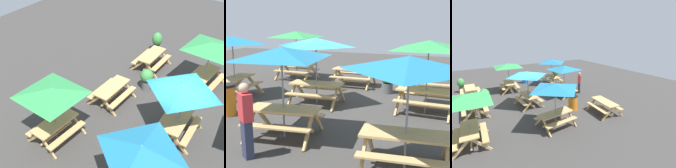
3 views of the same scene
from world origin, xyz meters
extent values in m
plane|color=#3D3A38|center=(0.00, 0.00, 0.00)|extent=(29.76, 29.76, 0.00)
cube|color=tan|center=(-0.04, -3.19, 0.74)|extent=(1.80, 0.71, 0.05)
cube|color=tan|center=(-0.05, -3.74, 0.45)|extent=(1.80, 0.27, 0.04)
cube|color=tan|center=(-0.04, -2.64, 0.45)|extent=(1.80, 0.27, 0.04)
cube|color=tan|center=(-0.83, -3.55, 0.37)|extent=(0.06, 0.80, 0.81)
cube|color=tan|center=(-0.82, -2.82, 0.37)|extent=(0.06, 0.80, 0.81)
cube|color=tan|center=(0.73, -3.56, 0.37)|extent=(0.06, 0.80, 0.81)
cube|color=tan|center=(0.74, -2.83, 0.37)|extent=(0.06, 0.80, 0.81)
cube|color=tan|center=(-0.04, -3.19, 0.22)|extent=(1.56, 0.07, 0.06)
cube|color=tan|center=(3.49, 0.29, 0.74)|extent=(0.92, 1.87, 0.05)
cube|color=tan|center=(4.04, 0.36, 0.45)|extent=(0.49, 1.82, 0.04)
cube|color=tan|center=(2.94, 0.22, 0.45)|extent=(0.49, 1.82, 0.04)
cube|color=tan|center=(3.95, -0.44, 0.37)|extent=(0.80, 0.16, 0.81)
cube|color=tan|center=(3.23, -0.53, 0.37)|extent=(0.80, 0.16, 0.81)
cube|color=tan|center=(3.75, 1.11, 0.37)|extent=(0.80, 0.16, 0.81)
cube|color=tan|center=(3.03, 1.01, 0.37)|extent=(0.80, 0.16, 0.81)
cube|color=tan|center=(3.49, 0.29, 0.22)|extent=(0.27, 1.56, 0.06)
cylinder|color=gray|center=(3.49, 0.29, 1.15)|extent=(0.04, 0.04, 2.30)
pyramid|color=teal|center=(3.49, 0.29, 2.16)|extent=(2.24, 2.24, 0.28)
cube|color=tan|center=(-0.28, 3.02, 0.74)|extent=(1.88, 0.93, 0.05)
cube|color=tan|center=(-0.21, 2.48, 0.45)|extent=(1.82, 0.50, 0.04)
cube|color=tan|center=(-0.35, 3.57, 0.45)|extent=(1.82, 0.50, 0.04)
cube|color=tan|center=(-1.01, 2.56, 0.37)|extent=(0.17, 0.80, 0.81)
cube|color=tan|center=(-1.10, 3.28, 0.37)|extent=(0.17, 0.80, 0.81)
cube|color=tan|center=(0.54, 2.77, 0.37)|extent=(0.17, 0.80, 0.81)
cube|color=tan|center=(0.44, 3.49, 0.37)|extent=(0.17, 0.80, 0.81)
cube|color=tan|center=(-0.28, 3.02, 0.22)|extent=(1.56, 0.28, 0.06)
cylinder|color=gray|center=(-0.28, 3.02, 1.15)|extent=(0.04, 0.04, 2.30)
pyramid|color=teal|center=(-0.28, 3.02, 2.16)|extent=(2.80, 2.80, 0.28)
cube|color=tan|center=(3.60, 3.54, 0.74)|extent=(1.85, 0.85, 0.05)
cube|color=tan|center=(3.56, 2.99, 0.45)|extent=(1.82, 0.41, 0.04)
cube|color=tan|center=(3.65, 4.08, 0.45)|extent=(1.82, 0.41, 0.04)
cube|color=tan|center=(2.80, 3.24, 0.37)|extent=(0.13, 0.80, 0.81)
cube|color=tan|center=(2.86, 3.97, 0.37)|extent=(0.13, 0.80, 0.81)
cube|color=tan|center=(4.35, 3.11, 0.37)|extent=(0.13, 0.80, 0.81)
cube|color=tan|center=(4.41, 3.83, 0.37)|extent=(0.13, 0.80, 0.81)
cube|color=tan|center=(3.60, 3.54, 0.22)|extent=(1.56, 0.20, 0.06)
cube|color=tan|center=(-3.43, 3.60, 0.74)|extent=(1.86, 0.88, 0.05)
cube|color=tan|center=(-3.37, 3.06, 0.45)|extent=(1.82, 0.44, 0.04)
cube|color=tan|center=(-3.48, 4.15, 0.45)|extent=(1.82, 0.44, 0.04)
cube|color=tan|center=(-4.17, 3.16, 0.37)|extent=(0.14, 0.80, 0.81)
cube|color=tan|center=(-4.24, 3.89, 0.37)|extent=(0.14, 0.80, 0.81)
cube|color=tan|center=(-2.62, 3.32, 0.37)|extent=(0.14, 0.80, 0.81)
cube|color=tan|center=(-2.69, 4.05, 0.37)|extent=(0.14, 0.80, 0.81)
cube|color=tan|center=(-3.43, 3.60, 0.22)|extent=(1.56, 0.23, 0.06)
cylinder|color=gray|center=(-3.43, 3.60, 1.15)|extent=(0.04, 0.04, 2.30)
pyramid|color=teal|center=(-3.43, 3.60, 2.16)|extent=(2.19, 2.19, 0.28)
cube|color=tan|center=(3.00, -3.59, 0.74)|extent=(1.83, 0.78, 0.05)
cube|color=tan|center=(2.97, -4.14, 0.45)|extent=(1.81, 0.34, 0.04)
cube|color=tan|center=(3.02, -3.04, 0.45)|extent=(1.81, 0.34, 0.04)
cube|color=tan|center=(2.20, -3.92, 0.37)|extent=(0.09, 0.80, 0.81)
cube|color=tan|center=(2.23, -3.19, 0.37)|extent=(0.09, 0.80, 0.81)
cube|color=tan|center=(3.76, -3.98, 0.37)|extent=(0.09, 0.80, 0.81)
cube|color=tan|center=(3.79, -3.26, 0.37)|extent=(0.09, 0.80, 0.81)
cube|color=tan|center=(3.00, -3.59, 0.22)|extent=(1.56, 0.14, 0.06)
cylinder|color=gray|center=(3.00, -3.59, 1.15)|extent=(0.04, 0.04, 2.30)
pyramid|color=green|center=(3.00, -3.59, 2.16)|extent=(2.83, 2.83, 0.28)
cube|color=tan|center=(-3.40, -0.34, 0.74)|extent=(1.84, 0.82, 0.05)
cube|color=tan|center=(-3.43, -0.88, 0.45)|extent=(1.81, 0.38, 0.04)
cube|color=tan|center=(-3.36, 0.21, 0.45)|extent=(1.81, 0.38, 0.04)
cube|color=tan|center=(-4.20, -0.65, 0.37)|extent=(0.11, 0.80, 0.81)
cube|color=tan|center=(-4.15, 0.08, 0.37)|extent=(0.11, 0.80, 0.81)
cube|color=tan|center=(-2.64, -0.75, 0.37)|extent=(0.11, 0.80, 0.81)
cube|color=tan|center=(-2.59, -0.02, 0.37)|extent=(0.11, 0.80, 0.81)
cube|color=tan|center=(-3.40, -0.34, 0.22)|extent=(1.56, 0.18, 0.06)
cylinder|color=gray|center=(-3.40, -0.34, 1.15)|extent=(0.04, 0.04, 2.30)
pyramid|color=green|center=(-3.40, -0.34, 2.16)|extent=(2.82, 2.82, 0.28)
cube|color=tan|center=(0.23, 0.01, 0.74)|extent=(1.84, 0.82, 0.05)
cube|color=tan|center=(0.27, -0.54, 0.45)|extent=(1.81, 0.38, 0.04)
cube|color=tan|center=(0.20, 0.56, 0.45)|extent=(1.81, 0.38, 0.04)
cube|color=tan|center=(-0.52, -0.41, 0.37)|extent=(0.11, 0.80, 0.81)
cube|color=tan|center=(-0.57, 0.32, 0.37)|extent=(0.11, 0.80, 0.81)
cube|color=tan|center=(1.04, -0.30, 0.37)|extent=(0.11, 0.80, 0.81)
cube|color=tan|center=(0.99, 0.43, 0.37)|extent=(0.11, 0.80, 0.81)
cube|color=tan|center=(0.23, 0.01, 0.22)|extent=(1.56, 0.17, 0.06)
cylinder|color=gray|center=(0.23, 0.01, 1.15)|extent=(0.04, 0.04, 2.30)
pyramid|color=teal|center=(0.23, 0.01, 2.16)|extent=(2.13, 2.13, 0.28)
cube|color=tan|center=(-3.50, -3.19, 0.74)|extent=(1.81, 0.74, 0.05)
cube|color=tan|center=(-3.49, -3.74, 0.45)|extent=(1.81, 0.30, 0.04)
cube|color=tan|center=(-3.51, -2.64, 0.45)|extent=(1.81, 0.30, 0.04)
cube|color=tan|center=(-4.28, -3.57, 0.37)|extent=(0.08, 0.80, 0.81)
cube|color=tan|center=(-4.29, -2.84, 0.37)|extent=(0.08, 0.80, 0.81)
cube|color=tan|center=(-2.72, -3.54, 0.37)|extent=(0.08, 0.80, 0.81)
cube|color=tan|center=(-2.73, -2.81, 0.37)|extent=(0.08, 0.80, 0.81)
cube|color=tan|center=(-3.50, -3.19, 0.22)|extent=(1.56, 0.10, 0.06)
cylinder|color=orange|center=(2.31, 2.13, 0.45)|extent=(0.56, 0.56, 0.90)
cylinder|color=black|center=(2.31, 2.13, 0.94)|extent=(0.59, 0.59, 0.08)
cylinder|color=blue|center=(-5.11, 1.55, 0.45)|extent=(0.56, 0.56, 0.90)
cylinder|color=black|center=(-5.11, 1.55, 0.94)|extent=(0.59, 0.59, 0.08)
cylinder|color=#59595B|center=(-1.70, -2.44, 0.20)|extent=(0.44, 0.44, 0.40)
ellipsoid|color=#3D8C42|center=(-1.70, -2.44, 0.71)|extent=(0.59, 0.59, 0.63)
cylinder|color=#935138|center=(-4.93, 4.73, 0.20)|extent=(0.44, 0.44, 0.40)
ellipsoid|color=#4C7F38|center=(-4.93, 4.73, 0.68)|extent=(0.59, 0.59, 0.56)
cylinder|color=#59595B|center=(-5.08, -3.74, 0.20)|extent=(0.44, 0.44, 0.40)
ellipsoid|color=#3D8C42|center=(-5.08, -3.74, 0.78)|extent=(0.54, 0.54, 0.76)
cube|color=#2D334C|center=(-0.17, 4.35, 0.42)|extent=(0.33, 0.31, 0.85)
cube|color=red|center=(-0.17, 4.35, 1.15)|extent=(0.42, 0.38, 0.60)
sphere|color=tan|center=(-0.17, 4.35, 1.56)|extent=(0.22, 0.22, 0.22)
camera|label=1|loc=(8.78, 3.04, 8.43)|focal=50.00mm
camera|label=2|loc=(-4.31, 9.49, 3.05)|focal=50.00mm
camera|label=3|loc=(10.67, -3.46, 4.69)|focal=28.00mm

